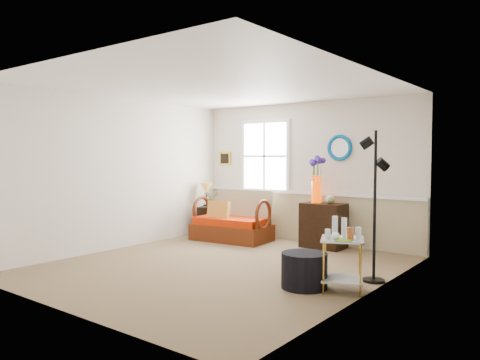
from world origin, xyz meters
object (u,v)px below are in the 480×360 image
Objects in this scene: loveseat at (232,216)px; lamp_stand at (207,221)px; ottoman at (304,270)px; cabinet at (323,225)px; side_table at (342,265)px; floor_lamp at (375,207)px.

loveseat is 0.86m from lamp_stand.
ottoman is at bearing -31.92° from lamp_stand.
cabinet is 2.59m from ottoman.
side_table is 0.46m from ottoman.
floor_lamp reaches higher than lamp_stand.
lamp_stand is at bearing 159.32° from loveseat.
lamp_stand is at bearing 152.86° from side_table.
cabinet is at bearing 4.76° from lamp_stand.
floor_lamp is at bearing -25.93° from loveseat.
lamp_stand reaches higher than ottoman.
lamp_stand is 0.73× the size of cabinet.
lamp_stand is (-0.81, 0.21, -0.19)m from loveseat.
loveseat is at bearing -14.63° from lamp_stand.
ottoman is at bearing -67.37° from cabinet.
side_table is 0.91m from floor_lamp.
loveseat is 2.30× the size of side_table.
floor_lamp is 3.45× the size of ottoman.
ottoman is (2.69, -1.97, -0.26)m from loveseat.
side_table is at bearing -123.96° from floor_lamp.
lamp_stand is at bearing 148.08° from ottoman.
loveseat reaches higher than lamp_stand.
cabinet is 1.25× the size of side_table.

